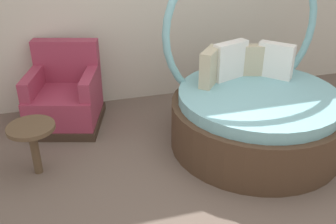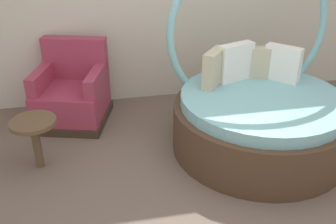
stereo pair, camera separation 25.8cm
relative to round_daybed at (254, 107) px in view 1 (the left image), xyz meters
The scene contains 4 objects.
ground_plane 1.16m from the round_daybed, 134.69° to the right, with size 8.00×8.00×0.02m, color #66564C.
round_daybed is the anchor object (origin of this frame).
red_armchair 2.15m from the round_daybed, 153.00° to the left, with size 0.99×0.99×0.94m.
side_table 2.25m from the round_daybed, behind, with size 0.44×0.44×0.52m.
Camera 1 is at (-1.12, -2.50, 2.29)m, focal length 41.48 mm.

